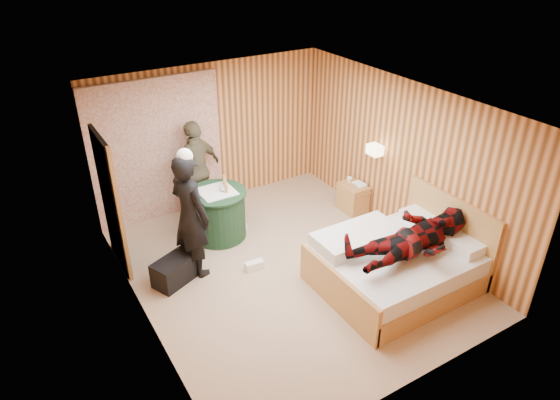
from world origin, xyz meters
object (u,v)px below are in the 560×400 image
duffel_bag (176,270)px  round_table (218,214)px  bed (396,264)px  nightstand (353,197)px  wall_lamp (375,150)px  woman_standing (190,216)px  man_at_table (197,170)px  chair_far (199,189)px  chair_near (220,203)px  man_on_bed (416,230)px

duffel_bag → round_table: bearing=12.6°
bed → nightstand: (0.76, 1.92, -0.07)m
round_table → duffel_bag: round_table is taller
wall_lamp → woman_standing: woman_standing is taller
wall_lamp → round_table: bearing=160.3°
wall_lamp → nightstand: (-0.04, 0.40, -1.04)m
duffel_bag → man_at_table: (1.02, 1.53, 0.67)m
chair_far → man_at_table: size_ratio=0.54×
nightstand → round_table: size_ratio=0.56×
wall_lamp → chair_near: (-2.33, 0.95, -0.75)m
man_on_bed → woman_standing: bearing=139.9°
bed → woman_standing: woman_standing is taller
wall_lamp → man_at_table: 2.94m
wall_lamp → chair_far: 3.00m
nightstand → wall_lamp: bearing=-83.8°
woman_standing → man_on_bed: 3.04m
chair_near → man_on_bed: 3.15m
chair_far → man_at_table: bearing=51.8°
bed → chair_near: size_ratio=2.20×
man_on_bed → wall_lamp: bearing=66.2°
man_on_bed → nightstand: bearing=71.3°
chair_near → man_on_bed: size_ratio=0.53×
bed → chair_far: (-1.62, 3.11, 0.21)m
round_table → chair_far: (-0.02, 0.72, 0.13)m
chair_near → man_on_bed: (1.56, -2.71, 0.44)m
round_table → chair_near: size_ratio=0.98×
round_table → duffel_bag: 1.29m
chair_far → chair_near: size_ratio=0.98×
wall_lamp → woman_standing: 3.13m
round_table → man_at_table: size_ratio=0.54×
bed → woman_standing: 2.93m
duffel_bag → woman_standing: 0.81m
nightstand → duffel_bag: 3.39m
wall_lamp → woman_standing: size_ratio=0.14×
nightstand → chair_near: chair_near is taller
chair_far → man_on_bed: 3.75m
round_table → man_on_bed: 3.14m
nightstand → round_table: (-2.36, 0.46, 0.15)m
man_at_table → wall_lamp: bearing=122.1°
nightstand → chair_near: bearing=166.4°
wall_lamp → man_on_bed: size_ratio=0.15×
bed → round_table: bearing=123.9°
wall_lamp → round_table: wall_lamp is taller
woman_standing → man_at_table: bearing=-43.7°
round_table → chair_far: 0.74m
chair_near → duffel_bag: chair_near is taller
bed → chair_near: 2.92m
nightstand → chair_far: chair_far is taller
man_at_table → man_on_bed: size_ratio=0.97×
wall_lamp → bed: bearing=-117.7°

